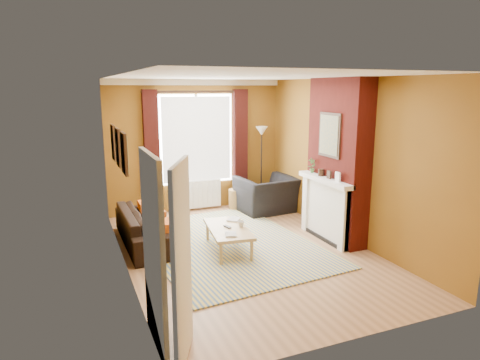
# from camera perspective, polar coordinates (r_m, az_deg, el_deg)

# --- Properties ---
(ground) EXTENTS (5.50, 5.50, 0.00)m
(ground) POSITION_cam_1_polar(r_m,az_deg,el_deg) (7.12, 0.77, -9.48)
(ground) COLOR #976A44
(ground) RESTS_ON ground
(room_walls) EXTENTS (3.82, 5.54, 2.83)m
(room_walls) POSITION_cam_1_polar(r_m,az_deg,el_deg) (7.25, 4.47, 2.23)
(room_walls) COLOR brown
(room_walls) RESTS_ON ground
(striped_rug) EXTENTS (2.99, 3.92, 0.02)m
(striped_rug) POSITION_cam_1_polar(r_m,az_deg,el_deg) (7.42, -1.74, -8.48)
(striped_rug) COLOR #375C99
(striped_rug) RESTS_ON ground
(sofa) EXTENTS (0.83, 2.06, 0.60)m
(sofa) POSITION_cam_1_polar(r_m,az_deg,el_deg) (7.54, -12.26, -6.10)
(sofa) COLOR black
(sofa) RESTS_ON ground
(armchair) EXTENTS (1.27, 1.14, 0.76)m
(armchair) POSITION_cam_1_polar(r_m,az_deg,el_deg) (9.21, 3.58, -1.96)
(armchair) COLOR black
(armchair) RESTS_ON ground
(coffee_table) EXTENTS (0.75, 1.28, 0.40)m
(coffee_table) POSITION_cam_1_polar(r_m,az_deg,el_deg) (7.01, -1.59, -6.70)
(coffee_table) COLOR tan
(coffee_table) RESTS_ON ground
(wicker_stool) EXTENTS (0.42, 0.42, 0.44)m
(wicker_stool) POSITION_cam_1_polar(r_m,az_deg,el_deg) (9.46, -0.46, -2.56)
(wicker_stool) COLOR olive
(wicker_stool) RESTS_ON ground
(floor_lamp) EXTENTS (0.34, 0.34, 1.80)m
(floor_lamp) POSITION_cam_1_polar(r_m,az_deg,el_deg) (9.46, 2.89, 4.85)
(floor_lamp) COLOR black
(floor_lamp) RESTS_ON ground
(book_a) EXTENTS (0.24, 0.28, 0.02)m
(book_a) POSITION_cam_1_polar(r_m,az_deg,el_deg) (6.66, -1.98, -7.26)
(book_a) COLOR #999999
(book_a) RESTS_ON coffee_table
(book_b) EXTENTS (0.31, 0.32, 0.02)m
(book_b) POSITION_cam_1_polar(r_m,az_deg,el_deg) (7.43, -1.51, -5.19)
(book_b) COLOR #999999
(book_b) RESTS_ON coffee_table
(mug) EXTENTS (0.13, 0.13, 0.10)m
(mug) POSITION_cam_1_polar(r_m,az_deg,el_deg) (7.02, 0.16, -5.88)
(mug) COLOR #999999
(mug) RESTS_ON coffee_table
(tv_remote) EXTENTS (0.08, 0.17, 0.02)m
(tv_remote) POSITION_cam_1_polar(r_m,az_deg,el_deg) (7.01, -1.69, -6.25)
(tv_remote) COLOR #28282B
(tv_remote) RESTS_ON coffee_table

